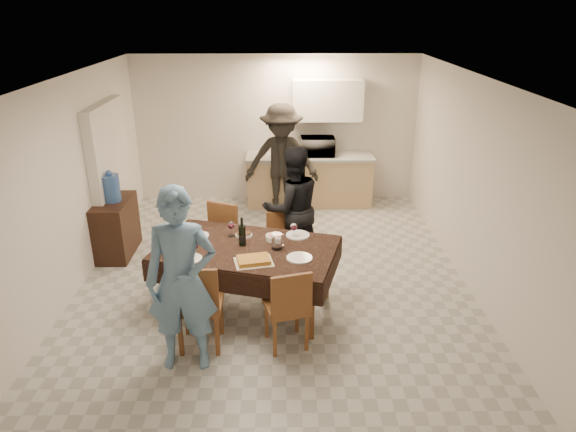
# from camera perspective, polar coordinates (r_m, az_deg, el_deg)

# --- Properties ---
(floor) EXTENTS (5.00, 6.00, 0.02)m
(floor) POSITION_cam_1_polar(r_m,az_deg,el_deg) (6.95, -1.52, -6.66)
(floor) COLOR beige
(floor) RESTS_ON ground
(ceiling) EXTENTS (5.00, 6.00, 0.02)m
(ceiling) POSITION_cam_1_polar(r_m,az_deg,el_deg) (6.11, -1.78, 15.13)
(ceiling) COLOR white
(ceiling) RESTS_ON wall_back
(wall_back) EXTENTS (5.00, 0.02, 2.60)m
(wall_back) POSITION_cam_1_polar(r_m,az_deg,el_deg) (9.30, -1.39, 9.59)
(wall_back) COLOR silver
(wall_back) RESTS_ON floor
(wall_front) EXTENTS (5.00, 0.02, 2.60)m
(wall_front) POSITION_cam_1_polar(r_m,az_deg,el_deg) (3.71, -2.28, -11.83)
(wall_front) COLOR silver
(wall_front) RESTS_ON floor
(wall_left) EXTENTS (0.02, 6.00, 2.60)m
(wall_left) POSITION_cam_1_polar(r_m,az_deg,el_deg) (6.92, -22.85, 3.17)
(wall_left) COLOR silver
(wall_left) RESTS_ON floor
(wall_right) EXTENTS (0.02, 6.00, 2.60)m
(wall_right) POSITION_cam_1_polar(r_m,az_deg,el_deg) (6.84, 19.83, 3.41)
(wall_right) COLOR silver
(wall_right) RESTS_ON floor
(stub_partition) EXTENTS (0.15, 1.40, 2.10)m
(stub_partition) POSITION_cam_1_polar(r_m,az_deg,el_deg) (8.03, -19.08, 4.38)
(stub_partition) COLOR silver
(stub_partition) RESTS_ON floor
(kitchen_base_cabinet) EXTENTS (2.20, 0.60, 0.86)m
(kitchen_base_cabinet) POSITION_cam_1_polar(r_m,az_deg,el_deg) (9.24, 2.38, 3.89)
(kitchen_base_cabinet) COLOR tan
(kitchen_base_cabinet) RESTS_ON floor
(kitchen_worktop) EXTENTS (2.24, 0.64, 0.05)m
(kitchen_worktop) POSITION_cam_1_polar(r_m,az_deg,el_deg) (9.10, 2.42, 6.60)
(kitchen_worktop) COLOR #A6A5A1
(kitchen_worktop) RESTS_ON kitchen_base_cabinet
(upper_cabinet) EXTENTS (1.20, 0.34, 0.70)m
(upper_cabinet) POSITION_cam_1_polar(r_m,az_deg,el_deg) (9.05, 4.42, 12.72)
(upper_cabinet) COLOR white
(upper_cabinet) RESTS_ON wall_back
(dining_table) EXTENTS (2.26, 1.68, 0.79)m
(dining_table) POSITION_cam_1_polar(r_m,az_deg,el_deg) (5.96, -4.61, -3.75)
(dining_table) COLOR black
(dining_table) RESTS_ON floor
(chair_near_left) EXTENTS (0.46, 0.46, 0.55)m
(chair_near_left) POSITION_cam_1_polar(r_m,az_deg,el_deg) (5.34, -10.01, -9.03)
(chair_near_left) COLOR brown
(chair_near_left) RESTS_ON floor
(chair_near_right) EXTENTS (0.53, 0.53, 0.51)m
(chair_near_right) POSITION_cam_1_polar(r_m,az_deg,el_deg) (5.31, -0.19, -9.52)
(chair_near_right) COLOR brown
(chair_near_right) RESTS_ON floor
(chair_far_left) EXTENTS (0.57, 0.59, 0.52)m
(chair_far_left) POSITION_cam_1_polar(r_m,az_deg,el_deg) (6.67, -8.08, -2.48)
(chair_far_left) COLOR brown
(chair_far_left) RESTS_ON floor
(chair_far_right) EXTENTS (0.50, 0.51, 0.47)m
(chair_far_right) POSITION_cam_1_polar(r_m,az_deg,el_deg) (6.65, -0.32, -2.91)
(chair_far_right) COLOR brown
(chair_far_right) RESTS_ON floor
(console) EXTENTS (0.44, 0.89, 0.82)m
(console) POSITION_cam_1_polar(r_m,az_deg,el_deg) (7.77, -18.54, -1.21)
(console) COLOR black
(console) RESTS_ON floor
(water_jug) EXTENTS (0.25, 0.25, 0.38)m
(water_jug) POSITION_cam_1_polar(r_m,az_deg,el_deg) (7.57, -19.10, 2.95)
(water_jug) COLOR #3D67B4
(water_jug) RESTS_ON console
(wine_bottle) EXTENTS (0.09, 0.09, 0.34)m
(wine_bottle) POSITION_cam_1_polar(r_m,az_deg,el_deg) (5.92, -5.12, -1.73)
(wine_bottle) COLOR black
(wine_bottle) RESTS_ON dining_table
(water_pitcher) EXTENTS (0.12, 0.12, 0.19)m
(water_pitcher) POSITION_cam_1_polar(r_m,az_deg,el_deg) (5.85, -1.25, -2.82)
(water_pitcher) COLOR white
(water_pitcher) RESTS_ON dining_table
(savoury_tart) EXTENTS (0.46, 0.38, 0.05)m
(savoury_tart) POSITION_cam_1_polar(r_m,az_deg,el_deg) (5.59, -3.84, -4.91)
(savoury_tart) COLOR #AF7833
(savoury_tart) RESTS_ON dining_table
(salad_bowl) EXTENTS (0.17, 0.17, 0.07)m
(salad_bowl) POSITION_cam_1_polar(r_m,az_deg,el_deg) (6.08, -1.70, -2.41)
(salad_bowl) COLOR white
(salad_bowl) RESTS_ON dining_table
(mushroom_dish) EXTENTS (0.19, 0.19, 0.03)m
(mushroom_dish) POSITION_cam_1_polar(r_m,az_deg,el_deg) (6.20, -4.92, -2.17)
(mushroom_dish) COLOR white
(mushroom_dish) RESTS_ON dining_table
(wine_glass_a) EXTENTS (0.09, 0.09, 0.21)m
(wine_glass_a) POSITION_cam_1_polar(r_m,az_deg,el_deg) (5.74, -10.29, -3.59)
(wine_glass_a) COLOR white
(wine_glass_a) RESTS_ON dining_table
(wine_glass_b) EXTENTS (0.08, 0.08, 0.19)m
(wine_glass_b) POSITION_cam_1_polar(r_m,az_deg,el_deg) (6.12, 0.64, -1.60)
(wine_glass_b) COLOR white
(wine_glass_b) RESTS_ON dining_table
(wine_glass_c) EXTENTS (0.09, 0.09, 0.20)m
(wine_glass_c) POSITION_cam_1_polar(r_m,az_deg,el_deg) (6.19, -6.32, -1.39)
(wine_glass_c) COLOR white
(wine_glass_c) RESTS_ON dining_table
(plate_near_left) EXTENTS (0.26, 0.26, 0.01)m
(plate_near_left) POSITION_cam_1_polar(r_m,az_deg,el_deg) (5.75, -10.80, -4.67)
(plate_near_left) COLOR white
(plate_near_left) RESTS_ON dining_table
(plate_near_right) EXTENTS (0.29, 0.29, 0.02)m
(plate_near_right) POSITION_cam_1_polar(r_m,az_deg,el_deg) (5.67, 1.28, -4.67)
(plate_near_right) COLOR white
(plate_near_right) RESTS_ON dining_table
(plate_far_left) EXTENTS (0.25, 0.25, 0.01)m
(plate_far_left) POSITION_cam_1_polar(r_m,az_deg,el_deg) (6.28, -9.92, -2.17)
(plate_far_left) COLOR white
(plate_far_left) RESTS_ON dining_table
(plate_far_right) EXTENTS (0.29, 0.29, 0.02)m
(plate_far_right) POSITION_cam_1_polar(r_m,az_deg,el_deg) (6.21, 1.09, -2.13)
(plate_far_right) COLOR white
(plate_far_right) RESTS_ON dining_table
(microwave) EXTENTS (0.59, 0.40, 0.32)m
(microwave) POSITION_cam_1_polar(r_m,az_deg,el_deg) (9.06, 3.33, 7.73)
(microwave) COLOR white
(microwave) RESTS_ON kitchen_worktop
(person_near) EXTENTS (0.70, 0.48, 1.89)m
(person_near) POSITION_cam_1_polar(r_m,az_deg,el_deg) (5.03, -11.73, -7.11)
(person_near) COLOR #5F86AD
(person_near) RESTS_ON floor
(person_far) EXTENTS (0.99, 0.88, 1.70)m
(person_far) POSITION_cam_1_polar(r_m,az_deg,el_deg) (6.87, 0.49, 0.89)
(person_far) COLOR black
(person_far) RESTS_ON floor
(person_kitchen) EXTENTS (1.23, 0.71, 1.90)m
(person_kitchen) POSITION_cam_1_polar(r_m,az_deg,el_deg) (8.64, -0.72, 6.19)
(person_kitchen) COLOR black
(person_kitchen) RESTS_ON floor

